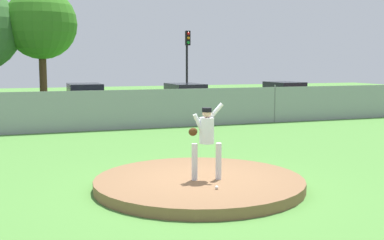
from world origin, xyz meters
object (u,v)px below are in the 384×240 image
(pitcher_youth, at_px, (206,135))
(parked_car_red, at_px, (284,97))
(traffic_light_far, at_px, (187,55))
(parked_car_navy, at_px, (85,102))
(baseball, at_px, (216,187))
(parked_car_champagne, at_px, (185,100))

(pitcher_youth, distance_m, parked_car_red, 18.18)
(traffic_light_far, bearing_deg, parked_car_navy, -149.80)
(parked_car_navy, bearing_deg, parked_car_red, -1.77)
(parked_car_red, height_order, parked_car_navy, parked_car_navy)
(baseball, relative_size, parked_car_red, 0.02)
(pitcher_youth, bearing_deg, baseball, -96.29)
(parked_car_champagne, relative_size, parked_car_navy, 1.09)
(traffic_light_far, bearing_deg, baseball, -107.34)
(pitcher_youth, height_order, parked_car_navy, pitcher_youth)
(pitcher_youth, height_order, traffic_light_far, traffic_light_far)
(parked_car_navy, distance_m, traffic_light_far, 8.32)
(baseball, bearing_deg, parked_car_red, 55.68)
(pitcher_youth, bearing_deg, parked_car_red, 54.45)
(parked_car_red, distance_m, parked_car_navy, 11.31)
(baseball, bearing_deg, parked_car_champagne, 73.55)
(baseball, xyz_separation_m, parked_car_navy, (-0.64, 15.96, 0.55))
(parked_car_red, height_order, parked_car_champagne, parked_car_red)
(parked_car_champagne, bearing_deg, baseball, -106.45)
(parked_car_navy, bearing_deg, pitcher_youth, -87.22)
(parked_car_champagne, relative_size, traffic_light_far, 0.97)
(parked_car_red, relative_size, parked_car_champagne, 0.90)
(pitcher_youth, distance_m, traffic_light_far, 20.20)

